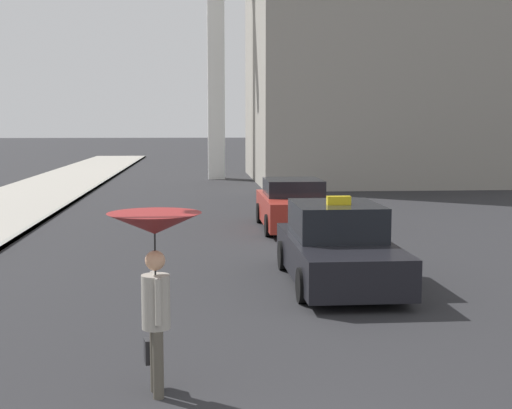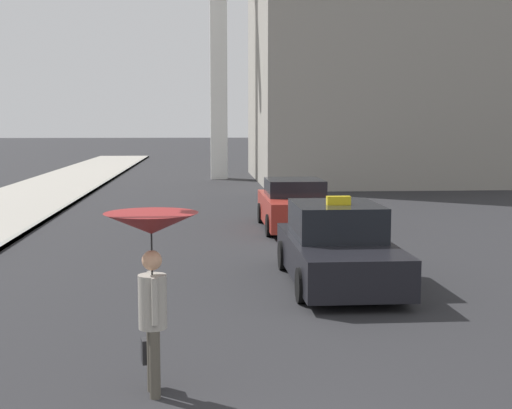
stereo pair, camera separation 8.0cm
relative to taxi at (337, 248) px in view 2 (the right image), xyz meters
The scene contains 4 objects.
taxi is the anchor object (origin of this frame).
sedan_red 7.03m from the taxi, 88.95° to the left, with size 1.91×4.30×1.41m.
pedestrian_with_umbrella 6.24m from the taxi, 119.98° to the right, with size 1.03×1.03×2.04m.
monument_cross 27.12m from the taxi, 93.46° to the left, with size 6.78×0.90×15.41m.
Camera 2 is at (-0.45, -4.92, 2.99)m, focal length 50.00 mm.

